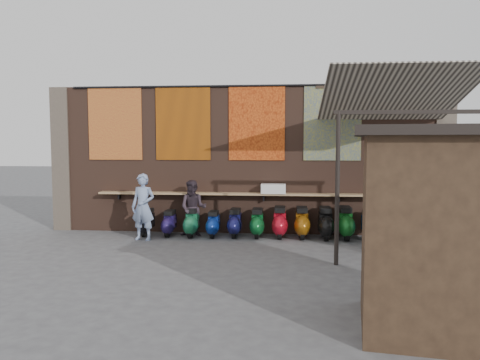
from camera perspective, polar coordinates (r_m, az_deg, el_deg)
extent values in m
plane|color=#474749|center=(10.43, -0.45, -9.17)|extent=(70.00, 70.00, 0.00)
cube|color=brown|center=(12.82, 0.75, 2.47)|extent=(10.00, 0.40, 4.00)
cube|color=#4C4238|center=(14.21, -20.67, 2.39)|extent=(0.50, 0.50, 4.00)
cube|color=#4C4238|center=(13.45, 23.43, 2.19)|extent=(0.50, 0.50, 4.00)
cube|color=#9E7A51|center=(12.52, 0.61, -1.71)|extent=(8.00, 0.32, 0.05)
cube|color=white|center=(12.44, 4.09, -1.07)|extent=(0.65, 0.32, 0.25)
cube|color=maroon|center=(13.38, -14.99, 6.69)|extent=(1.50, 0.02, 2.00)
cube|color=orange|center=(12.85, -6.96, 6.90)|extent=(1.50, 0.02, 2.00)
cube|color=#D2561A|center=(12.58, 2.04, 6.98)|extent=(1.50, 0.02, 2.00)
cube|color=navy|center=(12.63, 11.21, 6.89)|extent=(1.50, 0.02, 2.00)
cylinder|color=black|center=(12.67, 0.67, 11.41)|extent=(9.50, 0.06, 0.06)
imported|color=#7E90B7|center=(12.12, -11.73, -3.23)|extent=(0.68, 0.51, 1.69)
imported|color=#31262E|center=(12.43, -5.71, -3.44)|extent=(0.76, 0.61, 1.49)
imported|color=black|center=(10.65, 18.37, -4.60)|extent=(1.04, 0.71, 1.65)
imported|color=#504F53|center=(10.64, 24.86, -4.74)|extent=(1.14, 0.74, 1.67)
imported|color=#846A54|center=(11.24, 17.36, -4.51)|extent=(0.84, 0.68, 1.48)
cube|color=black|center=(6.74, 25.04, -6.13)|extent=(2.62, 2.12, 2.58)
cube|color=black|center=(6.63, 25.45, 5.41)|extent=(2.94, 2.42, 0.12)
cube|color=gold|center=(7.56, 23.83, -0.51)|extent=(1.19, 0.22, 0.50)
cube|color=#473321|center=(7.70, 23.60, -7.41)|extent=(1.97, 0.39, 0.06)
cube|color=beige|center=(11.30, 18.25, 9.80)|extent=(3.20, 3.28, 0.97)
cube|color=#33261C|center=(12.89, 16.69, 10.97)|extent=(3.30, 0.08, 0.12)
cube|color=black|center=(9.81, 20.16, 7.80)|extent=(3.00, 0.08, 0.08)
cylinder|color=black|center=(9.58, 11.78, -1.09)|extent=(0.09, 0.09, 3.10)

